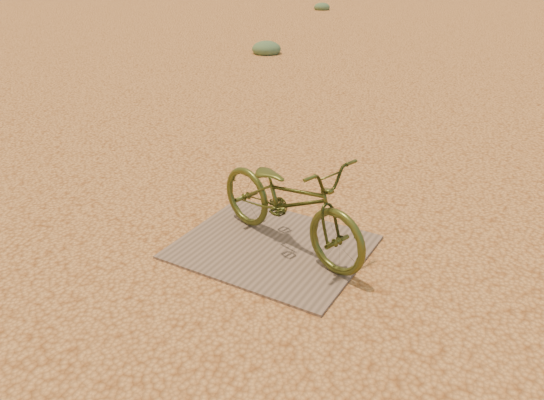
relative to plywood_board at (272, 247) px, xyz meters
The scene contains 5 objects.
ground 0.22m from the plywood_board, 80.25° to the left, with size 120.00×120.00×0.00m, color #DF9852.
plywood_board is the anchor object (origin of this frame).
bicycle 0.44m from the plywood_board, 31.35° to the left, with size 0.54×1.55×0.82m, color #404718.
kale_a 8.34m from the plywood_board, 120.94° to the left, with size 0.64×0.64×0.35m, color #58764F.
kale_c 16.80m from the plywood_board, 113.86° to the left, with size 0.58×0.58×0.32m, color #58764F.
Camera 1 is at (1.83, -3.44, 2.26)m, focal length 35.00 mm.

